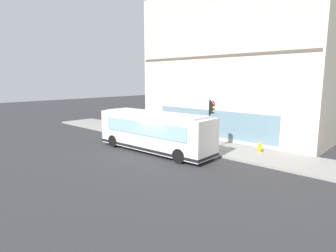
{
  "coord_description": "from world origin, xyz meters",
  "views": [
    {
      "loc": [
        -14.25,
        -14.2,
        5.58
      ],
      "look_at": [
        2.22,
        1.01,
        1.82
      ],
      "focal_mm": 29.94,
      "sensor_mm": 36.0,
      "label": 1
    }
  ],
  "objects_px": {
    "pedestrian_by_light_pole": "(145,120)",
    "newspaper_vending_box": "(157,130)",
    "fire_hydrant": "(260,147)",
    "traffic_light_near_corner": "(211,116)",
    "city_bus_nearside": "(154,132)",
    "pedestrian_near_hydrant": "(157,127)"
  },
  "relations": [
    {
      "from": "pedestrian_by_light_pole",
      "to": "newspaper_vending_box",
      "type": "relative_size",
      "value": 2.02
    },
    {
      "from": "traffic_light_near_corner",
      "to": "fire_hydrant",
      "type": "xyz_separation_m",
      "value": [
        2.28,
        -2.91,
        -2.35
      ]
    },
    {
      "from": "pedestrian_near_hydrant",
      "to": "traffic_light_near_corner",
      "type": "bearing_deg",
      "value": -96.2
    },
    {
      "from": "fire_hydrant",
      "to": "pedestrian_by_light_pole",
      "type": "bearing_deg",
      "value": 87.54
    },
    {
      "from": "traffic_light_near_corner",
      "to": "fire_hydrant",
      "type": "distance_m",
      "value": 4.38
    },
    {
      "from": "newspaper_vending_box",
      "to": "pedestrian_by_light_pole",
      "type": "bearing_deg",
      "value": 68.83
    },
    {
      "from": "traffic_light_near_corner",
      "to": "pedestrian_by_light_pole",
      "type": "bearing_deg",
      "value": 74.65
    },
    {
      "from": "city_bus_nearside",
      "to": "pedestrian_near_hydrant",
      "type": "xyz_separation_m",
      "value": [
        3.29,
        2.94,
        -0.36
      ]
    },
    {
      "from": "pedestrian_near_hydrant",
      "to": "newspaper_vending_box",
      "type": "relative_size",
      "value": 2.0
    },
    {
      "from": "fire_hydrant",
      "to": "newspaper_vending_box",
      "type": "xyz_separation_m",
      "value": [
        -0.53,
        10.45,
        0.09
      ]
    },
    {
      "from": "fire_hydrant",
      "to": "pedestrian_by_light_pole",
      "type": "height_order",
      "value": "pedestrian_by_light_pole"
    },
    {
      "from": "traffic_light_near_corner",
      "to": "pedestrian_by_light_pole",
      "type": "relative_size",
      "value": 2.15
    },
    {
      "from": "fire_hydrant",
      "to": "traffic_light_near_corner",
      "type": "bearing_deg",
      "value": 128.06
    },
    {
      "from": "traffic_light_near_corner",
      "to": "newspaper_vending_box",
      "type": "relative_size",
      "value": 4.33
    },
    {
      "from": "traffic_light_near_corner",
      "to": "fire_hydrant",
      "type": "bearing_deg",
      "value": -51.94
    },
    {
      "from": "city_bus_nearside",
      "to": "traffic_light_near_corner",
      "type": "bearing_deg",
      "value": -53.13
    },
    {
      "from": "city_bus_nearside",
      "to": "traffic_light_near_corner",
      "type": "distance_m",
      "value": 4.52
    },
    {
      "from": "city_bus_nearside",
      "to": "pedestrian_near_hydrant",
      "type": "bearing_deg",
      "value": 41.77
    },
    {
      "from": "pedestrian_by_light_pole",
      "to": "pedestrian_near_hydrant",
      "type": "bearing_deg",
      "value": -118.41
    },
    {
      "from": "city_bus_nearside",
      "to": "traffic_light_near_corner",
      "type": "xyz_separation_m",
      "value": [
        2.6,
        -3.46,
        1.31
      ]
    },
    {
      "from": "traffic_light_near_corner",
      "to": "fire_hydrant",
      "type": "relative_size",
      "value": 5.27
    },
    {
      "from": "newspaper_vending_box",
      "to": "traffic_light_near_corner",
      "type": "bearing_deg",
      "value": -103.06
    }
  ]
}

